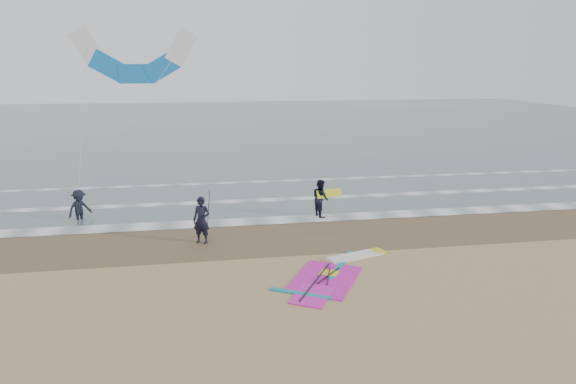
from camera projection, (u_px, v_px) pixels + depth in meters
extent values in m
plane|color=tan|center=(317.00, 295.00, 16.60)|extent=(120.00, 120.00, 0.00)
cube|color=#47605E|center=(231.00, 125.00, 62.52)|extent=(120.00, 80.00, 0.02)
cube|color=brown|center=(287.00, 235.00, 22.34)|extent=(120.00, 5.00, 0.01)
cube|color=white|center=(279.00, 220.00, 24.43)|extent=(120.00, 1.20, 0.02)
cube|color=white|center=(269.00, 200.00, 28.07)|extent=(120.00, 0.70, 0.02)
cube|color=white|center=(260.00, 182.00, 32.37)|extent=(120.00, 0.50, 0.01)
cube|color=white|center=(355.00, 256.00, 19.78)|extent=(2.36, 1.25, 0.11)
cube|color=yellow|center=(377.00, 252.00, 20.24)|extent=(0.56, 0.65, 0.12)
cube|color=#E51CB7|center=(325.00, 279.00, 17.76)|extent=(3.21, 3.55, 0.04)
cube|color=#E51CB7|center=(312.00, 295.00, 16.51)|extent=(1.78, 1.98, 0.04)
cube|color=#0C8C99|center=(341.00, 264.00, 19.05)|extent=(1.64, 2.64, 0.05)
cube|color=#0C8C99|center=(300.00, 293.00, 16.63)|extent=(1.93, 1.23, 0.05)
cube|color=yellow|center=(329.00, 273.00, 18.25)|extent=(0.83, 0.80, 0.05)
cylinder|color=black|center=(315.00, 281.00, 17.52)|extent=(1.70, 2.89, 0.06)
cylinder|color=black|center=(329.00, 275.00, 17.96)|extent=(1.13, 1.25, 0.04)
cylinder|color=black|center=(329.00, 275.00, 17.96)|extent=(0.54, 1.58, 0.04)
imported|color=black|center=(202.00, 220.00, 21.15)|extent=(0.85, 0.72, 1.98)
imported|color=black|center=(320.00, 198.00, 24.89)|extent=(0.92, 1.06, 1.85)
imported|color=black|center=(79.00, 202.00, 24.30)|extent=(1.32, 1.31, 1.83)
cylinder|color=black|center=(208.00, 209.00, 21.08)|extent=(0.17, 0.86, 1.82)
cube|color=yellow|center=(329.00, 193.00, 24.80)|extent=(1.30, 0.51, 0.39)
cube|color=white|center=(87.00, 47.00, 24.97)|extent=(1.70, 0.12, 1.99)
cube|color=blue|center=(109.00, 67.00, 25.35)|extent=(2.00, 0.13, 1.70)
cube|color=blue|center=(137.00, 74.00, 25.64)|extent=(1.76, 0.12, 0.95)
cube|color=blue|center=(163.00, 67.00, 25.77)|extent=(2.00, 0.13, 1.70)
cube|color=white|center=(181.00, 47.00, 25.69)|extent=(1.70, 0.12, 1.99)
cylinder|color=beige|center=(83.00, 120.00, 24.60)|extent=(0.56, 2.44, 6.84)
cylinder|color=beige|center=(131.00, 119.00, 24.96)|extent=(5.06, 2.44, 6.85)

